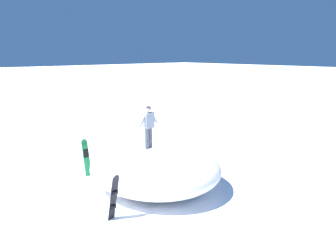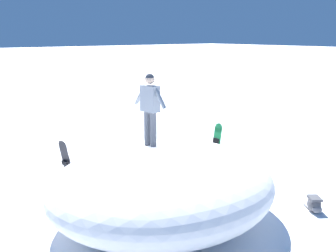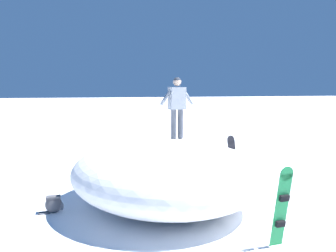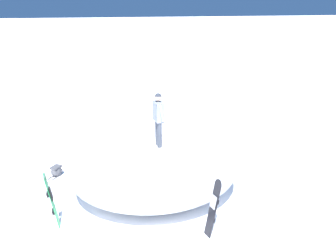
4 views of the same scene
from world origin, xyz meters
name	(u,v)px [view 4 (image 4 of 4)]	position (x,y,z in m)	size (l,w,h in m)	color
ground	(169,190)	(0.00, 0.00, 0.00)	(240.00, 240.00, 0.00)	white
snow_mound	(154,167)	(-0.03, 0.47, 0.87)	(5.31, 4.78, 1.74)	white
snowboarder_standing	(158,115)	(-0.38, 0.39, 2.69)	(0.98, 0.27, 1.61)	#333842
snowboard_primary_upright	(213,207)	(-2.61, -0.64, 0.82)	(0.36, 0.38, 1.58)	black
snowboard_secondary_upright	(51,199)	(-1.40, 3.49, 0.84)	(0.29, 0.30, 1.63)	#1E8C47
backpack_near	(57,171)	(1.83, 3.63, 0.19)	(0.64, 0.55, 0.37)	#4C4C51
backpack_far	(150,152)	(2.75, 0.16, 0.22)	(0.61, 0.27, 0.43)	#4C4C51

